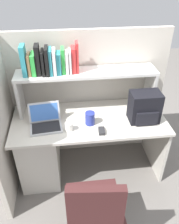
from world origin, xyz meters
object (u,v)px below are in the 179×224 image
at_px(snack_canister, 90,118).
at_px(office_chair, 94,216).
at_px(laptop, 45,122).
at_px(backpack, 145,107).
at_px(computer_mouse, 102,131).
at_px(paper_cup, 69,127).

bearing_deg(snack_canister, office_chair, -94.63).
bearing_deg(laptop, backpack, -1.04).
xyz_separation_m(computer_mouse, snack_canister, (-0.09, 0.15, 0.05)).
bearing_deg(paper_cup, office_chair, -77.76).
bearing_deg(snack_canister, laptop, 177.49).
xyz_separation_m(laptop, computer_mouse, (0.54, -0.17, -0.03)).
relative_size(backpack, office_chair, 0.34).
height_order(laptop, computer_mouse, laptop).
bearing_deg(paper_cup, computer_mouse, -12.17).
bearing_deg(backpack, paper_cup, -173.79).
xyz_separation_m(paper_cup, snack_canister, (0.22, 0.08, 0.02)).
distance_m(laptop, computer_mouse, 0.57).
distance_m(paper_cup, office_chair, 0.82).
height_order(laptop, office_chair, laptop).
distance_m(laptop, backpack, 1.00).
relative_size(laptop, computer_mouse, 3.22).
bearing_deg(laptop, paper_cup, -24.07).
distance_m(computer_mouse, snack_canister, 0.18).
distance_m(computer_mouse, paper_cup, 0.32).
bearing_deg(snack_canister, backpack, 0.16).
bearing_deg(laptop, snack_canister, -2.51).
relative_size(computer_mouse, snack_canister, 0.78).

